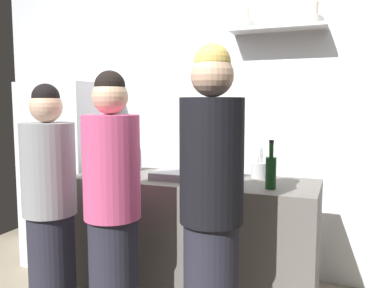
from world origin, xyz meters
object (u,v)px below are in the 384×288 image
at_px(person_blonde, 211,212).
at_px(wine_bottle_green_glass, 271,171).
at_px(wine_bottle_dark_glass, 135,156).
at_px(refrigerator, 69,173).
at_px(water_bottle_plastic, 235,171).
at_px(person_pink_top, 113,211).
at_px(baking_pan, 177,175).
at_px(person_grey_hoodie, 50,209).
at_px(utensil_holder, 259,170).
at_px(wine_bottle_pale_glass, 232,164).
at_px(wine_bottle_amber_glass, 231,162).

bearing_deg(person_blonde, wine_bottle_green_glass, -59.65).
height_order(wine_bottle_green_glass, wine_bottle_dark_glass, wine_bottle_dark_glass).
height_order(refrigerator, wine_bottle_dark_glass, refrigerator).
distance_m(water_bottle_plastic, person_pink_top, 0.81).
height_order(baking_pan, person_pink_top, person_pink_top).
bearing_deg(wine_bottle_dark_glass, refrigerator, 167.56).
xyz_separation_m(wine_bottle_dark_glass, person_pink_top, (0.27, -0.76, -0.22)).
relative_size(person_pink_top, person_grey_hoodie, 1.04).
distance_m(utensil_holder, person_blonde, 0.86).
relative_size(wine_bottle_green_glass, person_pink_top, 0.19).
bearing_deg(person_grey_hoodie, refrigerator, -44.79).
height_order(water_bottle_plastic, person_blonde, person_blonde).
bearing_deg(utensil_holder, baking_pan, -155.72).
height_order(refrigerator, baking_pan, refrigerator).
bearing_deg(wine_bottle_pale_glass, refrigerator, 172.56).
distance_m(utensil_holder, person_pink_top, 1.10).
relative_size(baking_pan, wine_bottle_dark_glass, 1.08).
xyz_separation_m(wine_bottle_dark_glass, person_blonde, (0.91, -0.79, -0.16)).
xyz_separation_m(baking_pan, person_blonde, (0.46, -0.60, -0.06)).
height_order(refrigerator, person_blonde, person_blonde).
distance_m(wine_bottle_pale_glass, wine_bottle_dark_glass, 0.81).
bearing_deg(person_blonde, person_grey_hoodie, 51.63).
bearing_deg(wine_bottle_amber_glass, person_blonde, -81.24).
relative_size(utensil_holder, water_bottle_plastic, 0.98).
bearing_deg(baking_pan, person_blonde, -52.54).
xyz_separation_m(utensil_holder, person_pink_top, (-0.72, -0.82, -0.16)).
relative_size(wine_bottle_green_glass, person_blonde, 0.18).
distance_m(baking_pan, person_pink_top, 0.61).
bearing_deg(wine_bottle_amber_glass, utensil_holder, -4.41).
height_order(wine_bottle_pale_glass, wine_bottle_green_glass, wine_bottle_green_glass).
relative_size(baking_pan, person_blonde, 0.19).
xyz_separation_m(wine_bottle_pale_glass, wine_bottle_dark_glass, (-0.81, 0.03, 0.01)).
relative_size(baking_pan, wine_bottle_amber_glass, 1.22).
bearing_deg(person_pink_top, wine_bottle_amber_glass, -132.48).
distance_m(refrigerator, water_bottle_plastic, 1.76).
height_order(baking_pan, person_blonde, person_blonde).
distance_m(refrigerator, utensil_holder, 1.79).
relative_size(baking_pan, person_grey_hoodie, 0.21).
xyz_separation_m(refrigerator, water_bottle_plastic, (1.69, -0.45, 0.20)).
bearing_deg(person_blonde, water_bottle_plastic, -35.15).
height_order(baking_pan, wine_bottle_green_glass, wine_bottle_green_glass).
bearing_deg(wine_bottle_dark_glass, utensil_holder, 3.50).
height_order(refrigerator, wine_bottle_pale_glass, refrigerator).
xyz_separation_m(wine_bottle_amber_glass, person_pink_top, (-0.50, -0.83, -0.21)).
distance_m(wine_bottle_amber_glass, water_bottle_plastic, 0.38).
relative_size(person_pink_top, person_blonde, 0.93).
relative_size(wine_bottle_pale_glass, wine_bottle_green_glass, 0.91).
bearing_deg(refrigerator, wine_bottle_green_glass, -13.11).
xyz_separation_m(utensil_holder, person_blonde, (-0.08, -0.85, -0.10)).
height_order(wine_bottle_amber_glass, wine_bottle_green_glass, wine_bottle_green_glass).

